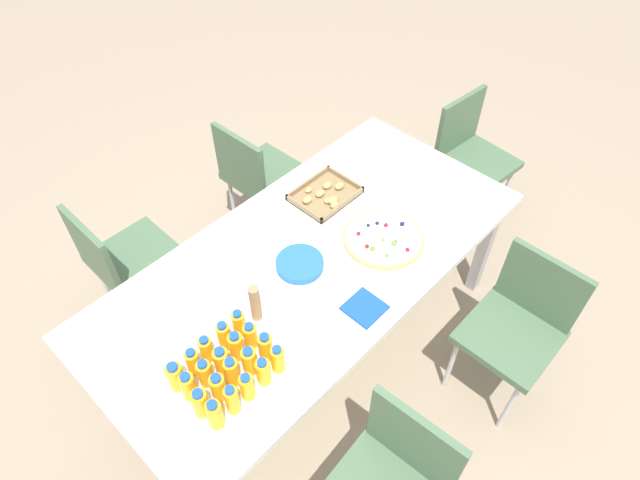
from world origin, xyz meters
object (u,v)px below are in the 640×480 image
chair_end (470,151)px  juice_bottle_1 (232,400)px  juice_bottle_6 (218,387)px  snack_tray (325,195)px  juice_bottle_13 (236,346)px  juice_bottle_15 (176,376)px  juice_bottle_9 (266,347)px  chair_far_left (122,258)px  chair_near_right (520,321)px  juice_bottle_10 (188,386)px  juice_bottle_16 (193,362)px  juice_bottle_0 (215,414)px  juice_bottle_3 (263,371)px  juice_bottle_8 (249,361)px  chair_far_right (257,173)px  plate_stack (300,264)px  napkin_stack (365,308)px  party_table (310,267)px  juice_bottle_7 (232,372)px  juice_bottle_2 (247,387)px  juice_bottle_17 (206,349)px  juice_bottle_11 (205,373)px  juice_bottle_18 (224,336)px  juice_bottle_19 (239,323)px  cardboard_tube (255,303)px  juice_bottle_4 (278,359)px  juice_bottle_5 (201,403)px  fruit_pizza (383,238)px

chair_end → juice_bottle_1: 2.18m
juice_bottle_6 → snack_tray: bearing=23.2°
juice_bottle_13 → juice_bottle_15: juice_bottle_13 is taller
juice_bottle_9 → chair_far_left: bearing=92.2°
chair_near_right → juice_bottle_13: juice_bottle_13 is taller
juice_bottle_10 → juice_bottle_16: size_ratio=1.07×
juice_bottle_0 → juice_bottle_10: bearing=89.5°
juice_bottle_3 → juice_bottle_8: bearing=96.3°
juice_bottle_10 → snack_tray: bearing=18.3°
juice_bottle_6 → juice_bottle_8: juice_bottle_8 is taller
chair_far_right → chair_far_left: same height
chair_end → plate_stack: chair_end is taller
napkin_stack → juice_bottle_6: bearing=168.4°
juice_bottle_0 → juice_bottle_6: size_ratio=1.08×
party_table → chair_far_left: size_ratio=2.49×
party_table → juice_bottle_7: (-0.63, -0.21, 0.13)m
juice_bottle_3 → chair_near_right: bearing=-26.3°
juice_bottle_2 → juice_bottle_17: bearing=90.8°
juice_bottle_11 → snack_tray: 1.11m
napkin_stack → juice_bottle_13: bearing=157.1°
juice_bottle_18 → juice_bottle_19: juice_bottle_18 is taller
juice_bottle_9 → napkin_stack: bearing=-16.9°
chair_end → juice_bottle_17: bearing=7.9°
juice_bottle_2 → juice_bottle_13: 0.17m
juice_bottle_1 → cardboard_tube: bearing=35.9°
chair_far_left → juice_bottle_0: juice_bottle_0 is taller
chair_near_right → juice_bottle_0: (-1.30, 0.53, 0.30)m
juice_bottle_10 → juice_bottle_13: bearing=-0.1°
juice_bottle_13 → snack_tray: size_ratio=0.46×
juice_bottle_11 → snack_tray: juice_bottle_11 is taller
juice_bottle_4 → juice_bottle_15: bearing=144.2°
juice_bottle_9 → juice_bottle_17: size_ratio=1.07×
juice_bottle_13 → juice_bottle_18: 0.07m
juice_bottle_6 → juice_bottle_13: bearing=27.0°
juice_bottle_8 → juice_bottle_17: 0.18m
juice_bottle_3 → juice_bottle_19: bearing=71.2°
plate_stack → juice_bottle_5: bearing=-162.7°
juice_bottle_17 → fruit_pizza: bearing=-6.1°
juice_bottle_4 → juice_bottle_9: bearing=87.2°
juice_bottle_5 → juice_bottle_18: 0.28m
juice_bottle_6 → fruit_pizza: size_ratio=0.36×
juice_bottle_8 → chair_far_right: bearing=47.8°
juice_bottle_11 → juice_bottle_17: 0.10m
juice_bottle_2 → plate_stack: juice_bottle_2 is taller
chair_far_left → juice_bottle_0: (-0.26, -1.13, 0.30)m
juice_bottle_2 → fruit_pizza: bearing=7.7°
juice_bottle_3 → juice_bottle_10: juice_bottle_10 is taller
fruit_pizza → chair_far_right: bearing=85.1°
plate_stack → juice_bottle_11: bearing=-167.2°
juice_bottle_0 → juice_bottle_17: 0.27m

